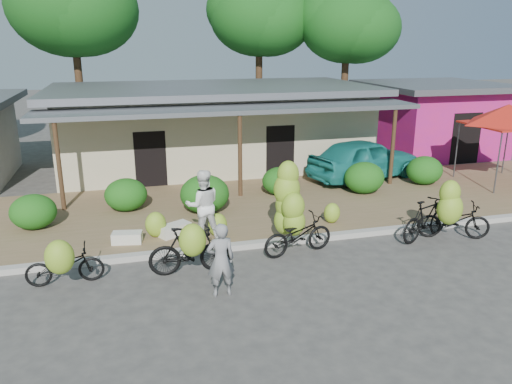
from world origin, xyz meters
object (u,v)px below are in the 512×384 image
tree_near_right (343,22)px  tree_far_center (67,3)px  bike_far_left (64,264)px  bike_far_right (454,221)px  bike_center (293,217)px  teal_van (364,159)px  red_canopy (508,115)px  bike_right (433,215)px  tree_center_right (255,14)px  bike_left (191,249)px  sack_near (175,230)px  vendor (221,260)px  bystander (203,205)px  sack_far (127,238)px

tree_near_right → tree_far_center: bearing=173.4°
tree_near_right → bike_far_left: bearing=-132.4°
tree_near_right → bike_far_right: bearing=-100.9°
bike_center → teal_van: (4.69, 5.41, -0.00)m
red_canopy → bike_right: size_ratio=1.80×
tree_center_right → bike_left: 17.76m
tree_center_right → bike_center: tree_center_right is taller
bike_far_left → sack_near: bike_far_left is taller
vendor → sack_near: bearing=-82.2°
tree_near_right → red_canopy: tree_near_right is taller
sack_near → vendor: vendor is taller
tree_near_right → bike_right: 14.80m
tree_near_right → red_canopy: 10.24m
tree_center_right → bike_left: (-5.71, -15.79, -5.79)m
tree_center_right → bystander: bearing=-110.1°
bike_left → bystander: (0.58, 1.77, 0.41)m
tree_near_right → bike_center: 15.66m
teal_van → sack_far: bearing=98.0°
bike_far_left → bystander: size_ratio=0.88×
tree_near_right → vendor: tree_near_right is taller
bike_far_left → vendor: (3.19, -1.26, 0.27)m
tree_near_right → red_canopy: size_ratio=2.23×
sack_far → tree_far_center: bearing=98.3°
tree_center_right → sack_near: tree_center_right is taller
red_canopy → bike_right: red_canopy is taller
bike_far_left → vendor: vendor is taller
bike_far_left → sack_near: (2.58, 2.10, -0.26)m
red_canopy → sack_near: red_canopy is taller
sack_far → bike_far_left: bearing=-125.6°
tree_far_center → bystander: tree_far_center is taller
tree_near_right → sack_near: 16.20m
sack_near → red_canopy: bearing=10.0°
bike_right → sack_far: size_ratio=2.59×
tree_near_right → teal_van: (-2.33, -7.62, -5.11)m
bike_center → vendor: bearing=118.7°
sack_near → teal_van: size_ratio=0.19×
tree_near_right → sack_near: size_ratio=9.19×
tree_center_right → bike_left: size_ratio=4.40×
bike_far_right → sack_far: (-8.49, 1.64, -0.24)m
bike_right → bike_far_right: bearing=-107.1°
tree_center_right → sack_far: size_ratio=11.17×
tree_center_right → bike_right: tree_center_right is taller
bike_far_left → tree_near_right: bearing=-43.2°
bike_far_right → vendor: 6.81m
vendor → tree_center_right: bearing=-109.7°
tree_center_right → sack_near: (-5.84, -13.52, -6.17)m
bike_far_left → bystander: 3.70m
tree_near_right → teal_van: 9.47m
bike_far_right → tree_near_right: bearing=9.9°
bike_center → vendor: 2.88m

